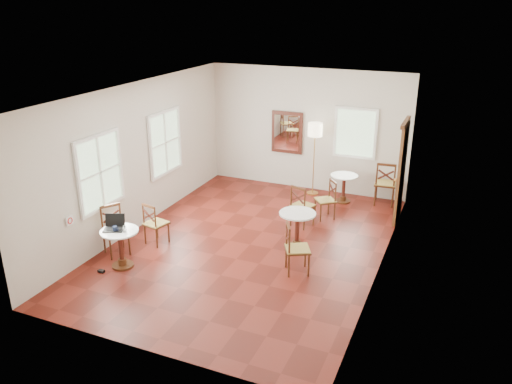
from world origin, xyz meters
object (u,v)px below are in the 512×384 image
cafe_table_near (121,244)px  chair_near_b (115,231)px  chair_back_b (326,200)px  power_adapter (101,271)px  cafe_table_back (344,185)px  chair_near_a (155,223)px  chair_mid_a (302,206)px  mouse (120,230)px  navy_mug (115,229)px  floor_lamp (315,135)px  cafe_table_mid (297,226)px  water_glass (125,229)px  laptop (114,225)px  chair_back_a (385,183)px  chair_mid_b (296,249)px

cafe_table_near → chair_near_b: chair_near_b is taller
chair_back_b → power_adapter: bearing=-76.5°
cafe_table_back → chair_near_a: bearing=-128.5°
cafe_table_near → chair_mid_a: (2.42, 2.93, 0.02)m
chair_near_a → mouse: bearing=101.3°
navy_mug → floor_lamp: bearing=66.6°
cafe_table_mid → power_adapter: (-2.87, -2.25, -0.43)m
cafe_table_mid → water_glass: size_ratio=6.55×
power_adapter → cafe_table_mid: bearing=38.0°
cafe_table_mid → chair_near_b: bearing=-153.3°
cafe_table_mid → navy_mug: bearing=-143.8°
navy_mug → laptop: bearing=131.6°
chair_near_b → power_adapter: chair_near_b is taller
chair_near_b → chair_back_b: 4.48m
cafe_table_back → water_glass: bearing=-121.1°
chair_back_a → cafe_table_near: bearing=45.8°
water_glass → cafe_table_back: bearing=58.9°
cafe_table_mid → cafe_table_back: cafe_table_mid is taller
chair_near_b → power_adapter: size_ratio=8.24×
cafe_table_near → chair_mid_a: chair_mid_a is taller
cafe_table_back → chair_back_b: bearing=-96.5°
chair_near_b → floor_lamp: bearing=4.1°
chair_near_a → floor_lamp: (2.03, 3.81, 1.07)m
chair_back_b → water_glass: 4.43m
chair_near_a → floor_lamp: floor_lamp is taller
chair_mid_b → laptop: 3.23m
power_adapter → chair_mid_a: bearing=51.0°
cafe_table_back → chair_mid_a: (-0.48, -1.68, 0.04)m
mouse → navy_mug: bearing=-131.4°
chair_mid_b → chair_back_b: (-0.16, 2.50, -0.03)m
chair_near_b → chair_back_b: (3.19, 3.15, -0.04)m
water_glass → chair_back_a: bearing=52.5°
navy_mug → chair_mid_a: bearing=50.6°
cafe_table_near → water_glass: (0.12, 0.01, 0.33)m
cafe_table_mid → chair_mid_b: (0.28, -0.89, -0.00)m
chair_mid_b → power_adapter: bearing=85.8°
laptop → floor_lamp: bearing=42.6°
chair_mid_a → chair_back_b: bearing=-102.4°
laptop → water_glass: laptop is taller
chair_back_a → mouse: chair_back_a is taller
chair_back_a → power_adapter: chair_back_a is taller
chair_back_b → cafe_table_mid: bearing=-43.1°
chair_mid_a → navy_mug: chair_mid_a is taller
chair_near_a → laptop: bearing=92.9°
cafe_table_back → floor_lamp: 1.38m
chair_mid_a → cafe_table_near: bearing=68.8°
chair_mid_b → mouse: 3.10m
chair_mid_a → mouse: 3.80m
cafe_table_back → navy_mug: navy_mug is taller
chair_back_a → cafe_table_back: bearing=7.7°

